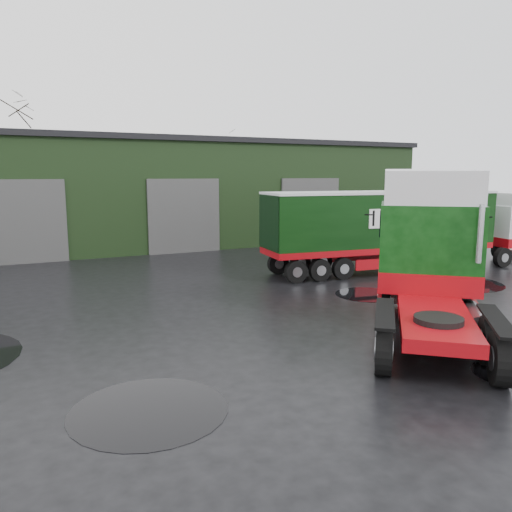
{
  "coord_description": "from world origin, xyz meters",
  "views": [
    {
      "loc": [
        -6.29,
        -12.02,
        4.2
      ],
      "look_at": [
        0.42,
        1.79,
        1.7
      ],
      "focal_mm": 35.0,
      "sensor_mm": 36.0,
      "label": 1
    }
  ],
  "objects": [
    {
      "name": "ground",
      "position": [
        0.0,
        0.0,
        0.0
      ],
      "size": [
        100.0,
        100.0,
        0.0
      ],
      "primitive_type": "plane",
      "color": "black"
    },
    {
      "name": "warehouse",
      "position": [
        2.0,
        20.0,
        3.16
      ],
      "size": [
        32.4,
        12.4,
        6.3
      ],
      "color": "black",
      "rests_on": "ground"
    },
    {
      "name": "hero_tractor",
      "position": [
        3.0,
        -3.0,
        2.18
      ],
      "size": [
        6.81,
        7.27,
        4.36
      ],
      "primitive_type": null,
      "rotation": [
        0.0,
        0.0,
        -0.7
      ],
      "color": "#0C3A0D",
      "rests_on": "ground"
    },
    {
      "name": "lorry_right",
      "position": [
        8.0,
        5.0,
        1.77
      ],
      "size": [
        13.66,
        3.86,
        3.54
      ],
      "primitive_type": null,
      "rotation": [
        0.0,
        0.0,
        -1.69
      ],
      "color": "silver",
      "rests_on": "ground"
    },
    {
      "name": "wash_bucket",
      "position": [
        5.47,
        -3.14,
        0.13
      ],
      "size": [
        0.3,
        0.3,
        0.26
      ],
      "primitive_type": "cylinder",
      "rotation": [
        0.0,
        0.0,
        -0.05
      ],
      "color": "#07329C",
      "rests_on": "ground"
    },
    {
      "name": "tree_back_a",
      "position": [
        -6.0,
        30.0,
        4.75
      ],
      "size": [
        4.4,
        4.4,
        9.5
      ],
      "primitive_type": null,
      "color": "black",
      "rests_on": "ground"
    },
    {
      "name": "tree_back_b",
      "position": [
        10.0,
        30.0,
        3.75
      ],
      "size": [
        4.4,
        4.4,
        7.5
      ],
      "primitive_type": null,
      "color": "black",
      "rests_on": "ground"
    },
    {
      "name": "puddle_0",
      "position": [
        -4.35,
        -3.59,
        0.0
      ],
      "size": [
        2.87,
        2.87,
        0.01
      ],
      "primitive_type": "cylinder",
      "color": "black",
      "rests_on": "ground"
    },
    {
      "name": "puddle_1",
      "position": [
        4.82,
        1.77,
        0.0
      ],
      "size": [
        2.3,
        2.3,
        0.01
      ],
      "primitive_type": "cylinder",
      "color": "black",
      "rests_on": "ground"
    },
    {
      "name": "puddle_4",
      "position": [
        9.22,
        1.71,
        0.0
      ],
      "size": [
        3.34,
        3.34,
        0.01
      ],
      "primitive_type": "cylinder",
      "color": "black",
      "rests_on": "ground"
    }
  ]
}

